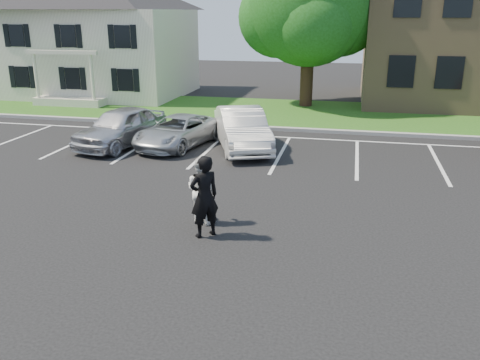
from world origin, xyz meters
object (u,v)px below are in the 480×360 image
(house, at_px, (102,33))
(car_silver_minivan, at_px, (178,131))
(car_silver_west, at_px, (121,127))
(car_white_sedan, at_px, (242,129))
(man_white_shirt, at_px, (201,190))
(tree, at_px, (311,6))
(man_black_suit, at_px, (204,197))

(house, distance_m, car_silver_minivan, 14.98)
(car_silver_west, xyz_separation_m, car_white_sedan, (4.76, 0.55, 0.02))
(man_white_shirt, xyz_separation_m, car_silver_minivan, (-3.11, 7.12, -0.25))
(man_white_shirt, bearing_deg, tree, -71.97)
(house, distance_m, car_white_sedan, 16.49)
(tree, bearing_deg, car_silver_west, -121.41)
(car_silver_minivan, bearing_deg, man_black_suit, -53.68)
(tree, height_order, car_white_sedan, tree)
(house, relative_size, car_silver_west, 2.30)
(house, relative_size, car_silver_minivan, 2.39)
(man_black_suit, height_order, man_white_shirt, man_black_suit)
(man_black_suit, distance_m, car_silver_west, 9.42)
(house, height_order, man_white_shirt, house)
(man_white_shirt, height_order, car_silver_minivan, man_white_shirt)
(car_white_sedan, bearing_deg, car_silver_west, 165.01)
(car_silver_west, bearing_deg, car_white_sedan, 19.32)
(man_black_suit, relative_size, man_white_shirt, 1.17)
(house, bearing_deg, car_silver_west, -61.08)
(car_silver_west, height_order, car_silver_minivan, car_silver_west)
(man_black_suit, bearing_deg, car_white_sedan, -127.03)
(man_white_shirt, height_order, car_white_sedan, man_white_shirt)
(house, height_order, car_silver_minivan, house)
(house, relative_size, man_black_suit, 5.20)
(house, height_order, car_white_sedan, house)
(car_silver_west, distance_m, car_white_sedan, 4.80)
(car_silver_west, bearing_deg, man_black_suit, -40.54)
(house, bearing_deg, car_silver_minivan, -52.73)
(man_black_suit, bearing_deg, car_silver_west, -96.40)
(tree, relative_size, car_silver_west, 1.96)
(tree, xyz_separation_m, car_silver_west, (-6.37, -10.44, -4.59))
(man_black_suit, relative_size, car_white_sedan, 0.42)
(car_silver_minivan, bearing_deg, car_white_sedan, 16.17)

